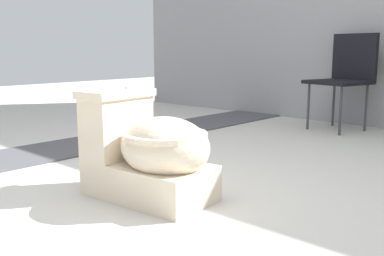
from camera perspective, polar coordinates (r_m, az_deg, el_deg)
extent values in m
plane|color=beige|center=(2.14, -2.82, -9.15)|extent=(14.00, 14.00, 0.00)
cube|color=#4C4C51|center=(3.44, -12.47, -1.89)|extent=(0.56, 8.00, 0.01)
cube|color=beige|center=(2.16, -5.44, -6.66)|extent=(0.63, 0.40, 0.17)
ellipsoid|color=beige|center=(2.05, -3.45, -2.44)|extent=(0.47, 0.40, 0.28)
cylinder|color=beige|center=(2.04, -3.47, -0.90)|extent=(0.43, 0.43, 0.03)
cube|color=beige|center=(2.25, -9.51, 0.08)|extent=(0.21, 0.36, 0.30)
cube|color=beige|center=(2.23, -9.63, 4.35)|extent=(0.24, 0.38, 0.04)
cylinder|color=silver|center=(2.28, -8.19, 5.12)|extent=(0.02, 0.02, 0.01)
cube|color=black|center=(4.08, 18.07, 5.56)|extent=(0.53, 0.53, 0.03)
cube|color=black|center=(4.23, 19.93, 8.52)|extent=(0.44, 0.13, 0.40)
cylinder|color=#38383D|center=(3.86, 18.34, 2.07)|extent=(0.02, 0.02, 0.40)
cylinder|color=#38383D|center=(4.07, 14.55, 2.65)|extent=(0.02, 0.02, 0.40)
cylinder|color=#38383D|center=(4.13, 21.22, 2.39)|extent=(0.02, 0.02, 0.40)
cylinder|color=#38383D|center=(4.33, 17.53, 2.93)|extent=(0.02, 0.02, 0.40)
ellipsoid|color=#ADA899|center=(3.59, -7.24, 0.65)|extent=(0.33, 0.37, 0.24)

